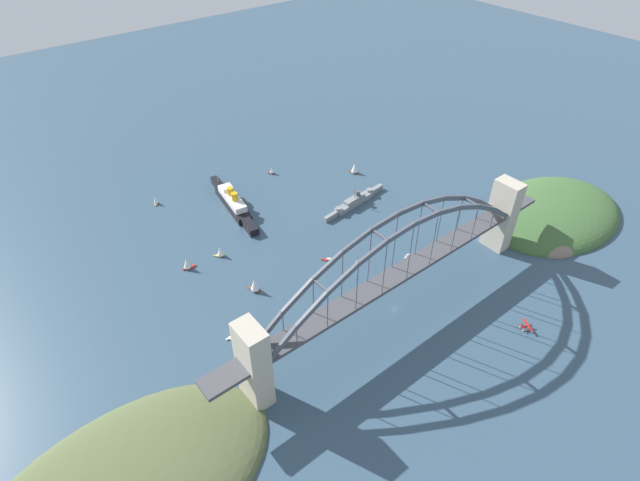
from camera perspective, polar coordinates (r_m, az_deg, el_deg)
name	(u,v)px	position (r m, az deg, el deg)	size (l,w,h in m)	color
ground_plane	(394,309)	(340.62, 8.47, -7.72)	(1400.00, 1400.00, 0.00)	#334C60
harbor_arch_bridge	(399,274)	(318.43, 9.01, -3.81)	(276.77, 19.29, 76.84)	#BCB29E
headland_east_shore	(552,216)	(459.06, 25.05, 2.57)	(133.43, 94.96, 26.58)	#3D6033
ocean_liner	(233,202)	(429.43, -9.95, 4.37)	(21.15, 92.18, 18.30)	black
naval_cruiser	(355,201)	(428.90, 4.00, 4.51)	(72.01, 12.50, 17.48)	gray
seaplane_taxiing_near_bridge	(526,327)	(350.16, 22.55, -9.09)	(8.13, 10.35, 4.60)	#B7B7B2
small_boat_0	(357,262)	(370.34, 4.24, -2.52)	(6.92, 3.14, 2.04)	black
small_boat_1	(156,200)	(450.93, -18.29, 4.42)	(5.75, 6.53, 8.06)	gold
small_boat_2	(272,170)	(472.04, -5.54, 8.03)	(5.72, 5.91, 8.05)	#B2231E
small_boat_3	(220,251)	(380.71, -11.36, -1.23)	(8.39, 7.11, 9.41)	gold
small_boat_4	(328,260)	(371.54, 0.95, -2.23)	(7.50, 8.44, 2.19)	#B2231E
small_boat_5	(187,263)	(374.90, -14.98, -2.54)	(9.88, 6.14, 10.84)	#B2231E
small_boat_6	(235,331)	(321.82, -9.74, -10.17)	(10.37, 6.37, 10.92)	silver
small_boat_7	(354,168)	(471.40, 3.97, 8.29)	(7.54, 10.58, 11.49)	brown
small_boat_8	(407,256)	(380.62, 9.98, -1.75)	(7.48, 2.05, 2.15)	silver
small_boat_9	(255,285)	(347.84, -7.51, -5.05)	(7.33, 10.21, 12.34)	brown
channel_marker_buoy	(340,307)	(336.98, 2.29, -7.57)	(2.20, 2.20, 2.75)	red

